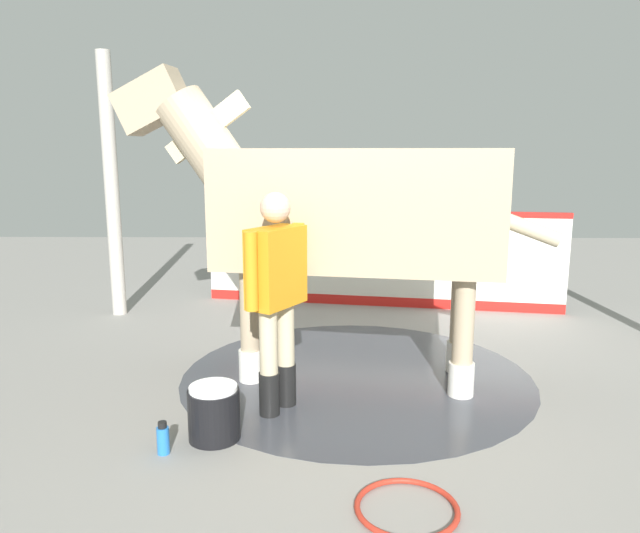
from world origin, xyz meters
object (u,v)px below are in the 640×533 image
Objects in this scene: wash_bucket at (214,413)px; hose_coil at (407,508)px; handler at (276,289)px; horse at (343,209)px; bottle_shampoo at (213,405)px; bottle_spray at (163,439)px.

wash_bucket is 0.66× the size of hose_coil.
handler is 2.85× the size of hose_coil.
horse is 1.83m from bottle_shampoo.
wash_bucket is 1.48× the size of bottle_shampoo.
wash_bucket reaches higher than bottle_spray.
bottle_shampoo is (-0.93, -0.89, -1.30)m from horse.
bottle_shampoo is at bearing 53.29° from horse.
handler is 0.94m from wash_bucket.
handler is 4.32× the size of wash_bucket.
bottle_spray is at bearing -115.94° from bottle_shampoo.
wash_bucket reaches higher than bottle_shampoo.
bottle_shampoo is 0.45× the size of hose_coil.
handler is 0.93m from bottle_shampoo.
wash_bucket is 1.73× the size of bottle_spray.
bottle_shampoo is at bearing 139.21° from hose_coil.
handler is 6.39× the size of bottle_shampoo.
bottle_spray is (-0.67, -0.66, -0.81)m from handler.
hose_coil is (1.23, -1.06, -0.10)m from bottle_shampoo.
bottle_spray is at bearing 157.85° from hose_coil.
wash_bucket is 0.36m from bottle_spray.
handler is (-0.49, -0.69, -0.50)m from horse.
handler is 7.50× the size of bottle_spray.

